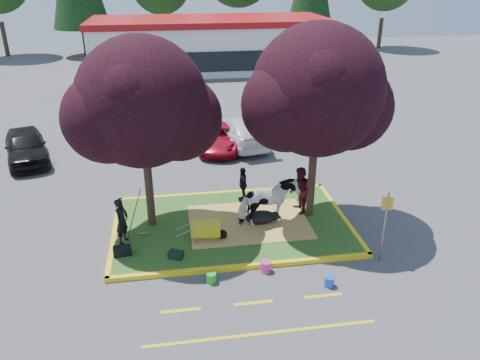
{
  "coord_description": "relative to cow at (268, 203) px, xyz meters",
  "views": [
    {
      "loc": [
        -1.96,
        -14.33,
        8.47
      ],
      "look_at": [
        0.37,
        0.5,
        1.58
      ],
      "focal_mm": 35.0,
      "sensor_mm": 36.0,
      "label": 1
    }
  ],
  "objects": [
    {
      "name": "visitor_b",
      "position": [
        -0.55,
        2.0,
        -0.17
      ],
      "size": [
        0.35,
        0.82,
        1.39
      ],
      "primitive_type": "imported",
      "rotation": [
        0.0,
        0.0,
        -1.58
      ],
      "color": "black",
      "rests_on": "median_island"
    },
    {
      "name": "car_white",
      "position": [
        0.4,
        8.7,
        -0.29
      ],
      "size": [
        2.85,
        5.24,
        1.44
      ],
      "primitive_type": "imported",
      "rotation": [
        0.0,
        0.0,
        3.32
      ],
      "color": "white",
      "rests_on": "ground"
    },
    {
      "name": "bucket_pink",
      "position": [
        -0.57,
        -2.51,
        -0.84
      ],
      "size": [
        0.41,
        0.41,
        0.34
      ],
      "primitive_type": "cylinder",
      "rotation": [
        0.0,
        0.0,
        -0.36
      ],
      "color": "#E5338A",
      "rests_on": "ground"
    },
    {
      "name": "visitor_a",
      "position": [
        1.35,
        0.72,
        0.02
      ],
      "size": [
        0.73,
        0.91,
        1.76
      ],
      "primitive_type": "imported",
      "rotation": [
        0.0,
        0.0,
        -1.49
      ],
      "color": "#4D161E",
      "rests_on": "median_island"
    },
    {
      "name": "tree_purple_left",
      "position": [
        -3.99,
        0.67,
        3.34
      ],
      "size": [
        5.06,
        4.2,
        6.51
      ],
      "color": "black",
      "rests_on": "median_island"
    },
    {
      "name": "wheelbarrow",
      "position": [
        -2.21,
        -0.7,
        -0.42
      ],
      "size": [
        1.72,
        0.68,
        0.65
      ],
      "rotation": [
        0.0,
        0.0,
        -0.12
      ],
      "color": "black",
      "rests_on": "median_island"
    },
    {
      "name": "retail_building",
      "position": [
        0.78,
        28.27,
        1.24
      ],
      "size": [
        20.4,
        8.4,
        4.4
      ],
      "color": "silver",
      "rests_on": "ground"
    },
    {
      "name": "gear_bag_green",
      "position": [
        -3.25,
        -1.59,
        -0.75
      ],
      "size": [
        0.52,
        0.44,
        0.24
      ],
      "primitive_type": "cube",
      "rotation": [
        0.0,
        0.0,
        -0.44
      ],
      "color": "black",
      "rests_on": "median_island"
    },
    {
      "name": "car_black",
      "position": [
        -9.95,
        7.96,
        -0.27
      ],
      "size": [
        3.01,
        4.72,
        1.5
      ],
      "primitive_type": "imported",
      "rotation": [
        0.0,
        0.0,
        0.31
      ],
      "color": "black",
      "rests_on": "ground"
    },
    {
      "name": "fire_lane_stripe_a",
      "position": [
        -3.22,
        -3.91,
        -1.01
      ],
      "size": [
        1.1,
        0.12,
        0.01
      ],
      "primitive_type": "cube",
      "color": "yellow",
      "rests_on": "ground"
    },
    {
      "name": "fire_lane_stripe_c",
      "position": [
        0.78,
        -3.91,
        -1.01
      ],
      "size": [
        1.1,
        0.12,
        0.01
      ],
      "primitive_type": "cube",
      "color": "yellow",
      "rests_on": "ground"
    },
    {
      "name": "car_red",
      "position": [
        -0.58,
        8.18,
        -0.42
      ],
      "size": [
        3.07,
        4.66,
        1.19
      ],
      "primitive_type": "imported",
      "rotation": [
        0.0,
        0.0,
        -0.28
      ],
      "color": "#A80E22",
      "rests_on": "ground"
    },
    {
      "name": "curb_near",
      "position": [
        -1.22,
        -2.29,
        -0.94
      ],
      "size": [
        8.3,
        0.16,
        0.15
      ],
      "primitive_type": "cube",
      "color": "yellow",
      "rests_on": "ground"
    },
    {
      "name": "curb_right",
      "position": [
        2.86,
        0.29,
        -0.94
      ],
      "size": [
        0.16,
        5.3,
        0.15
      ],
      "primitive_type": "cube",
      "color": "yellow",
      "rests_on": "ground"
    },
    {
      "name": "bucket_blue",
      "position": [
        1.09,
        -3.5,
        -0.86
      ],
      "size": [
        0.37,
        0.37,
        0.31
      ],
      "primitive_type": "cylinder",
      "rotation": [
        0.0,
        0.0,
        -0.31
      ],
      "color": "blue",
      "rests_on": "ground"
    },
    {
      "name": "median_island",
      "position": [
        -1.22,
        0.29,
        -0.94
      ],
      "size": [
        8.0,
        5.0,
        0.15
      ],
      "primitive_type": "cube",
      "color": "#245219",
      "rests_on": "ground"
    },
    {
      "name": "handler",
      "position": [
        -4.92,
        -0.38,
        -0.08
      ],
      "size": [
        0.58,
        0.68,
        1.57
      ],
      "primitive_type": "imported",
      "rotation": [
        0.0,
        0.0,
        1.15
      ],
      "color": "black",
      "rests_on": "median_island"
    },
    {
      "name": "sign_post",
      "position": [
        3.08,
        -2.51,
        0.47
      ],
      "size": [
        0.34,
        0.09,
        2.42
      ],
      "rotation": [
        0.0,
        0.0,
        -0.18
      ],
      "color": "slate",
      "rests_on": "ground"
    },
    {
      "name": "cow",
      "position": [
        0.0,
        0.0,
        0.0
      ],
      "size": [
        2.21,
        1.4,
        1.73
      ],
      "primitive_type": "imported",
      "rotation": [
        0.0,
        0.0,
        1.82
      ],
      "color": "white",
      "rests_on": "median_island"
    },
    {
      "name": "fire_lane_long",
      "position": [
        -1.22,
        -5.11,
        -1.01
      ],
      "size": [
        6.0,
        0.1,
        0.01
      ],
      "primitive_type": "cube",
      "color": "yellow",
      "rests_on": "ground"
    },
    {
      "name": "curb_left",
      "position": [
        -5.3,
        0.29,
        -0.94
      ],
      "size": [
        0.16,
        5.3,
        0.15
      ],
      "primitive_type": "cube",
      "color": "yellow",
      "rests_on": "ground"
    },
    {
      "name": "car_silver",
      "position": [
        -5.38,
        9.55,
        -0.41
      ],
      "size": [
        2.23,
        3.89,
        1.21
      ],
      "primitive_type": "imported",
      "rotation": [
        0.0,
        0.0,
        2.87
      ],
      "color": "#A4A8AC",
      "rests_on": "ground"
    },
    {
      "name": "calf",
      "position": [
        -0.22,
        0.16,
        -0.63
      ],
      "size": [
        1.22,
        0.97,
        0.46
      ],
      "primitive_type": "ellipsoid",
      "rotation": [
        0.0,
        0.0,
        -0.39
      ],
      "color": "black",
      "rests_on": "median_island"
    },
    {
      "name": "bucket_green",
      "position": [
        -2.26,
        -2.8,
        -0.86
      ],
      "size": [
        0.37,
        0.37,
        0.31
      ],
      "primitive_type": "cylinder",
      "rotation": [
        0.0,
        0.0,
        0.39
      ],
      "color": "green",
      "rests_on": "ground"
    },
    {
      "name": "fire_lane_stripe_b",
      "position": [
        -1.22,
        -3.91,
        -1.01
      ],
      "size": [
        1.1,
        0.12,
        0.01
      ],
      "primitive_type": "cube",
      "color": "yellow",
      "rests_on": "ground"
    },
    {
      "name": "tree_purple_right",
      "position": [
        1.71,
        0.47,
        3.55
      ],
      "size": [
        5.3,
        4.4,
        6.82
      ],
      "color": "black",
      "rests_on": "median_island"
    },
    {
      "name": "car_grey",
      "position": [
        4.49,
        9.21,
        -0.27
      ],
      "size": [
        3.1,
        4.78,
        1.49
      ],
      "primitive_type": "imported",
      "rotation": [
        0.0,
        0.0,
        -0.37
      ],
      "color": "#56595D",
      "rests_on": "ground"
    },
    {
      "name": "gear_bag_dark",
      "position": [
        -4.92,
        -1.15,
        -0.72
      ],
      "size": [
        0.58,
        0.35,
        0.28
      ],
      "primitive_type": "cube",
      "rotation": [
        0.0,
        0.0,
        0.08
      ],
      "color": "black",
      "rests_on": "median_island"
    },
    {
      "name": "ground",
      "position": [
        -1.22,
        0.29,
        -1.02
      ],
      "size": [
        90.0,
        90.0,
        0.0
      ],
      "primitive_type": "plane",
      "color": "#424244",
      "rests_on": "ground"
    },
    {
      "name": "curb_far",
      "position": [
        -1.22,
        2.87,
        -0.94
      ],
      "size": [
        8.3,
        0.16,
        0.15
      ],
      "primitive_type": "cube",
      "color": "yellow",
      "rests_on": "ground"
    },
    {
      "name": "straw_bedding",
      "position": [
        -0.62,
        0.29,
        -0.86
      ],
      "size": [
        4.2,
        3.0,
        0.01
      ],
      "primitive_type": "cube",
      "color": "tan",
      "rests_on": "median_island"
    }
  ]
}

